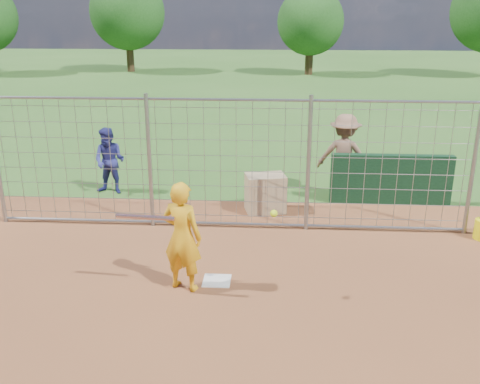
# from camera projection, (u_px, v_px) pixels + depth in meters

# --- Properties ---
(ground) EXTENTS (100.00, 100.00, 0.00)m
(ground) POSITION_uv_depth(u_px,v_px,m) (218.00, 275.00, 8.58)
(ground) COLOR #2D591E
(ground) RESTS_ON ground
(home_plate) EXTENTS (0.43, 0.43, 0.02)m
(home_plate) POSITION_uv_depth(u_px,v_px,m) (217.00, 281.00, 8.39)
(home_plate) COLOR silver
(home_plate) RESTS_ON ground
(dugout_wall) EXTENTS (2.60, 0.20, 1.10)m
(dugout_wall) POSITION_uv_depth(u_px,v_px,m) (391.00, 179.00, 11.59)
(dugout_wall) COLOR #11381E
(dugout_wall) RESTS_ON ground
(batter) EXTENTS (0.72, 0.59, 1.71)m
(batter) POSITION_uv_depth(u_px,v_px,m) (182.00, 237.00, 7.92)
(batter) COLOR #EBA514
(batter) RESTS_ON ground
(bystander_a) EXTENTS (0.83, 0.69, 1.53)m
(bystander_a) POSITION_uv_depth(u_px,v_px,m) (110.00, 161.00, 12.19)
(bystander_a) COLOR navy
(bystander_a) RESTS_ON ground
(bystander_c) EXTENTS (1.34, 0.96, 1.87)m
(bystander_c) POSITION_uv_depth(u_px,v_px,m) (344.00, 155.00, 12.01)
(bystander_c) COLOR #88614A
(bystander_c) RESTS_ON ground
(equipment_bin) EXTENTS (0.90, 0.72, 0.80)m
(equipment_bin) POSITION_uv_depth(u_px,v_px,m) (265.00, 193.00, 11.17)
(equipment_bin) COLOR tan
(equipment_bin) RESTS_ON ground
(equipment_in_play) EXTENTS (2.30, 0.14, 0.18)m
(equipment_in_play) POSITION_uv_depth(u_px,v_px,m) (176.00, 216.00, 7.52)
(equipment_in_play) COLOR silver
(equipment_in_play) RESTS_ON ground
(backstop_fence) EXTENTS (9.08, 0.08, 2.60)m
(backstop_fence) POSITION_uv_depth(u_px,v_px,m) (228.00, 166.00, 10.06)
(backstop_fence) COLOR gray
(backstop_fence) RESTS_ON ground
(tree_line) EXTENTS (44.66, 6.72, 6.48)m
(tree_line) POSITION_uv_depth(u_px,v_px,m) (313.00, 15.00, 33.73)
(tree_line) COLOR #3F2B19
(tree_line) RESTS_ON ground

